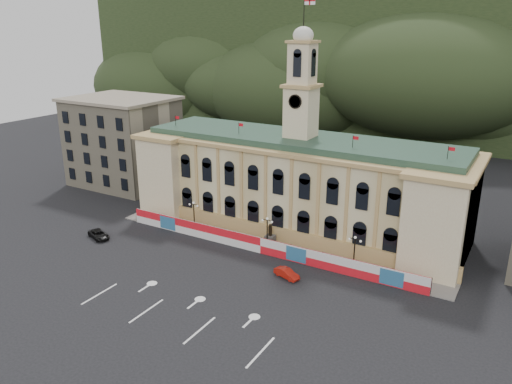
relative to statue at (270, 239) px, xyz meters
The scene contains 13 objects.
ground 18.04m from the statue, 90.00° to the right, with size 260.00×260.00×0.00m, color black.
lane_markings 23.03m from the statue, 90.00° to the right, with size 26.00×10.00×0.02m, color white, non-canonical shape.
hill_ridge 105.59m from the statue, 89.98° to the left, with size 230.00×80.00×64.00m.
city_hall 11.71m from the statue, 90.00° to the left, with size 56.20×17.60×37.10m.
side_building_left 45.63m from the statue, 163.26° to the left, with size 21.00×17.00×18.60m.
hoarding_fence 2.93m from the statue, 88.90° to the right, with size 50.00×0.44×2.50m.
pavement 1.13m from the statue, 90.00° to the right, with size 56.00×5.50×0.16m, color slate.
statue is the anchor object (origin of this frame).
lamp_left 14.16m from the statue, behind, with size 1.96×0.44×5.15m.
lamp_center 2.14m from the statue, 90.00° to the right, with size 1.96×0.44×5.15m.
lamp_right 14.16m from the statue, ahead, with size 1.96×0.44×5.15m.
red_sedan 10.51m from the statue, 48.78° to the right, with size 4.08×2.40×1.27m, color #AD160C.
black_suv 27.95m from the statue, 155.82° to the right, with size 5.03×3.51×1.28m, color black.
Camera 1 is at (34.10, -44.87, 33.16)m, focal length 35.00 mm.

